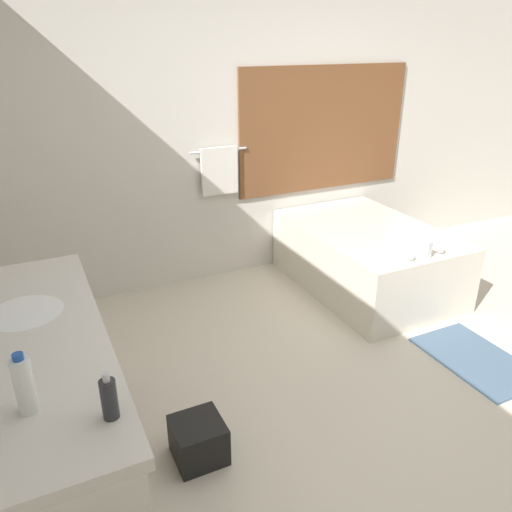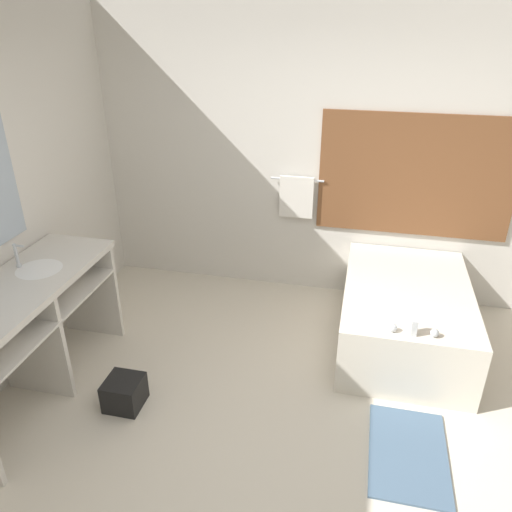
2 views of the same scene
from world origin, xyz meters
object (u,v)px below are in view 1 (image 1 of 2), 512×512
soap_dispenser (109,398)px  waste_bin (199,440)px  water_bottle_1 (24,385)px  bathtub (367,255)px

soap_dispenser → waste_bin: size_ratio=0.66×
water_bottle_1 → soap_dispenser: 0.27m
bathtub → water_bottle_1: size_ratio=7.03×
bathtub → water_bottle_1: (-2.66, -1.66, 0.71)m
water_bottle_1 → soap_dispenser: (0.23, -0.14, -0.03)m
soap_dispenser → bathtub: bearing=36.7°
waste_bin → water_bottle_1: bearing=-147.4°
bathtub → water_bottle_1: water_bottle_1 is taller
soap_dispenser → waste_bin: bearing=51.9°
water_bottle_1 → waste_bin: water_bottle_1 is taller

